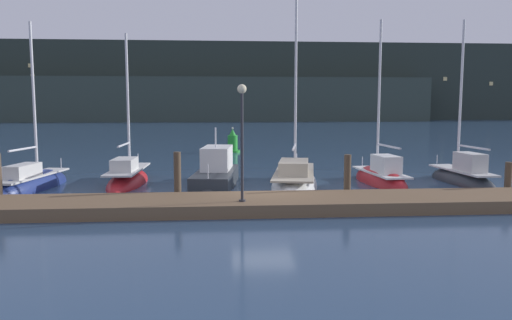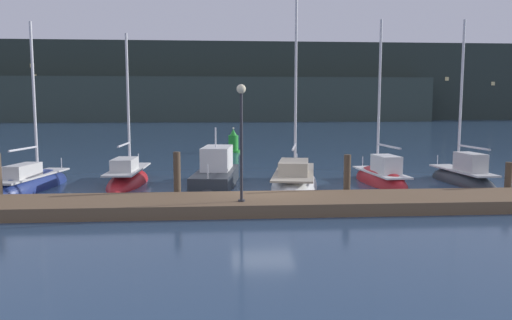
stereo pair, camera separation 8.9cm
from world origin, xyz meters
The scene contains 14 objects.
ground_plane centered at (0.00, 0.00, 0.00)m, with size 400.00×400.00×0.00m, color navy.
dock centered at (0.00, -1.86, 0.23)m, with size 28.97×2.80×0.45m, color brown.
mooring_pile_1 centered at (-3.37, -0.21, 0.99)m, with size 0.28×0.28×1.98m, color #4C3D2D.
mooring_pile_2 centered at (3.37, -0.21, 0.91)m, with size 0.28×0.28×1.82m, color #4C3D2D.
mooring_pile_3 centered at (10.11, -0.21, 0.73)m, with size 0.28×0.28×1.45m, color #4C3D2D.
sailboat_berth_1 centered at (-10.08, 3.13, 0.11)m, with size 2.31×5.96×8.27m.
sailboat_berth_2 centered at (-6.10, 4.47, 0.14)m, with size 1.82×5.68×7.74m.
motorboat_berth_3 centered at (-1.89, 3.59, 0.29)m, with size 2.58×5.84×3.36m.
sailboat_berth_4 centered at (1.74, 3.01, 0.11)m, with size 3.45×7.65×11.12m.
sailboat_berth_5 centered at (6.02, 3.55, 0.14)m, with size 1.91×5.25×8.60m.
sailboat_berth_6 centered at (9.96, 3.27, 0.18)m, with size 1.74×5.25×8.46m.
channel_buoy centered at (-0.57, 19.31, 0.73)m, with size 1.16×1.16×1.96m.
dock_lamppost centered at (-0.97, -2.49, 3.16)m, with size 0.32×0.32×4.05m.
hillside_backdrop centered at (-4.99, 93.47, 7.72)m, with size 240.00×23.00×16.73m.
Camera 2 is at (-1.76, -19.59, 3.88)m, focal length 35.00 mm.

